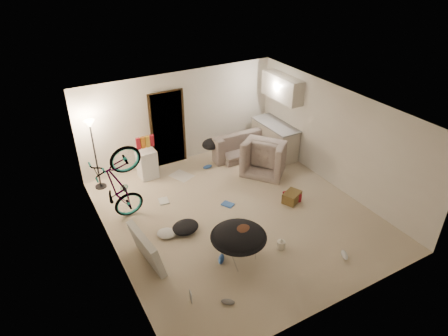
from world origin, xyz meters
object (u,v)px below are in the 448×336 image
kitchen_counter (275,139)px  drink_case_a (292,197)px  floor_lamp (92,140)px  armchair (267,157)px  saucer_chair (238,241)px  drink_case_b (292,197)px  sofa (241,145)px  mini_fridge (147,164)px  tv_box (146,249)px  juicer (281,244)px  bicycle (122,202)px

kitchen_counter → drink_case_a: bearing=-115.6°
floor_lamp → armchair: floor_lamp is taller
saucer_chair → drink_case_b: (2.14, 1.08, -0.35)m
sofa → armchair: bearing=98.7°
armchair → mini_fridge: bearing=29.3°
tv_box → juicer: size_ratio=4.48×
armchair → bicycle: bearing=56.2°
tv_box → mini_fridge: bearing=64.1°
armchair → saucer_chair: size_ratio=1.01×
floor_lamp → saucer_chair: floor_lamp is taller
sofa → drink_case_b: 2.63m
tv_box → juicer: (2.48, -0.91, -0.26)m
mini_fridge → saucer_chair: size_ratio=0.71×
armchair → saucer_chair: saucer_chair is taller
mini_fridge → drink_case_b: (2.59, -2.72, -0.28)m
floor_lamp → kitchen_counter: size_ratio=1.21×
kitchen_counter → mini_fridge: (-3.61, 0.55, -0.06)m
kitchen_counter → sofa: size_ratio=0.79×
bicycle → juicer: size_ratio=7.83×
kitchen_counter → tv_box: kitchen_counter is taller
kitchen_counter → drink_case_b: (-1.02, -2.17, -0.33)m
sofa → drink_case_b: (-0.19, -2.62, -0.17)m
mini_fridge → tv_box: 3.24m
sofa → drink_case_b: sofa is taller
juicer → armchair: bearing=60.5°
sofa → saucer_chair: 4.37m
drink_case_a → drink_case_b: drink_case_a is taller
kitchen_counter → sofa: (-0.84, 0.45, -0.16)m
saucer_chair → juicer: saucer_chair is taller
drink_case_a → juicer: 1.69m
floor_lamp → bicycle: (0.10, -1.62, -0.81)m
kitchen_counter → mini_fridge: size_ratio=1.96×
mini_fridge → juicer: mini_fridge is taller
tv_box → floor_lamp: bearing=86.1°
kitchen_counter → tv_box: 5.35m
kitchen_counter → drink_case_a: size_ratio=3.45×
mini_fridge → drink_case_a: 3.77m
armchair → mini_fridge: mini_fridge is taller
bicycle → saucer_chair: (1.57, -2.27, -0.05)m
bicycle → mini_fridge: 1.89m
sofa → armchair: (0.15, -1.09, 0.07)m
drink_case_b → armchair: bearing=89.0°
sofa → tv_box: 4.88m
sofa → mini_fridge: bearing=-1.2°
kitchen_counter → armchair: bearing=-137.0°
kitchen_counter → bicycle: (-4.73, -0.97, 0.06)m
armchair → bicycle: bicycle is taller
drink_case_b → juicer: (-1.23, -1.23, -0.01)m
sofa → juicer: sofa is taller
saucer_chair → sofa: bearing=57.8°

